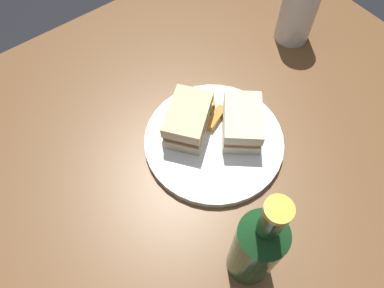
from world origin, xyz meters
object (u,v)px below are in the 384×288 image
Objects in this scene: sandwich_half_left at (242,122)px; cider_bottle at (257,247)px; pint_glass at (297,13)px; plate at (214,141)px; sandwich_half_right at (188,120)px.

cider_bottle reaches higher than sandwich_half_left.
pint_glass is at bearing -154.16° from sandwich_half_left.
cider_bottle is (0.10, 0.20, 0.09)m from plate.
sandwich_half_left is at bearing 139.89° from sandwich_half_right.
plate is at bearing -115.45° from cider_bottle.
sandwich_half_left is 0.10m from sandwich_half_right.
sandwich_half_right is (0.07, -0.06, 0.00)m from sandwich_half_left.
cider_bottle reaches higher than pint_glass.
plate is 1.75× the size of pint_glass.
cider_bottle is (0.15, 0.19, 0.06)m from sandwich_half_left.
sandwich_half_right is 0.27m from cider_bottle.
sandwich_half_right is at bearing -62.39° from plate.
sandwich_half_left is at bearing 25.84° from pint_glass.
plate is 0.34m from pint_glass.
plate is at bearing 117.61° from sandwich_half_right.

